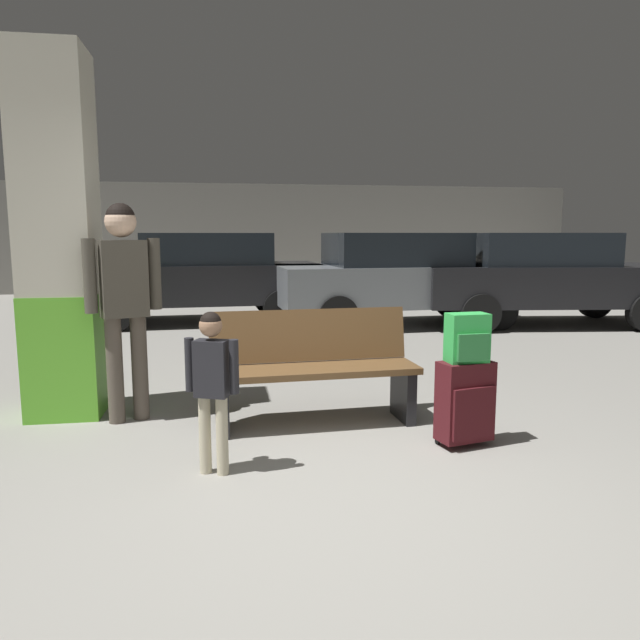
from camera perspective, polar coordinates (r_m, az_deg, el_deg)
name	(u,v)px	position (r m, az deg, el deg)	size (l,w,h in m)	color
ground_plane	(273,363)	(7.20, -4.53, -4.10)	(18.00, 18.00, 0.10)	gray
garage_back_wall	(245,238)	(15.88, -7.25, 7.84)	(18.00, 0.12, 2.80)	slate
structural_pillar	(59,239)	(5.24, -23.78, 7.18)	(0.57, 0.57, 2.92)	#66C633
bench	(314,368)	(4.67, -0.62, -4.64)	(1.63, 0.61, 0.89)	brown
suitcase	(465,402)	(4.31, 13.81, -7.63)	(0.42, 0.30, 0.60)	#471419
backpack_bright	(468,338)	(4.21, 14.01, -1.73)	(0.29, 0.21, 0.34)	green
child	(212,375)	(3.70, -10.36, -5.24)	(0.33, 0.25, 1.02)	beige
adult	(124,289)	(4.87, -18.36, 2.88)	(0.56, 0.32, 1.72)	brown
parked_car_far	(201,275)	(10.30, -11.38, 4.28)	(4.18, 1.96, 1.51)	black
parked_car_near	(400,276)	(9.82, 7.73, 4.18)	(4.19, 1.98, 1.51)	slate
parked_car_side	(542,276)	(10.44, 20.55, 3.97)	(4.27, 2.16, 1.51)	black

